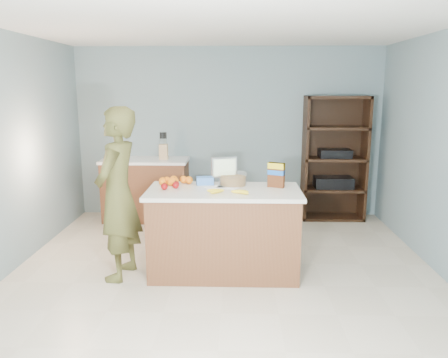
{
  "coord_description": "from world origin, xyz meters",
  "views": [
    {
      "loc": [
        0.13,
        -4.01,
        1.92
      ],
      "look_at": [
        0.0,
        0.35,
        1.0
      ],
      "focal_mm": 35.0,
      "sensor_mm": 36.0,
      "label": 1
    }
  ],
  "objects_px": {
    "shelving_unit": "(334,161)",
    "tv": "(224,168)",
    "cereal_box": "(276,173)",
    "person": "(118,194)",
    "counter_peninsula": "(224,235)"
  },
  "relations": [
    {
      "from": "counter_peninsula",
      "to": "shelving_unit",
      "type": "xyz_separation_m",
      "value": [
        1.55,
        2.05,
        0.45
      ]
    },
    {
      "from": "cereal_box",
      "to": "shelving_unit",
      "type": "bearing_deg",
      "value": 62.25
    },
    {
      "from": "person",
      "to": "tv",
      "type": "relative_size",
      "value": 6.18
    },
    {
      "from": "cereal_box",
      "to": "person",
      "type": "bearing_deg",
      "value": -171.35
    },
    {
      "from": "shelving_unit",
      "to": "tv",
      "type": "height_order",
      "value": "shelving_unit"
    },
    {
      "from": "shelving_unit",
      "to": "cereal_box",
      "type": "bearing_deg",
      "value": -117.75
    },
    {
      "from": "shelving_unit",
      "to": "tv",
      "type": "xyz_separation_m",
      "value": [
        -1.56,
        -1.73,
        0.19
      ]
    },
    {
      "from": "shelving_unit",
      "to": "cereal_box",
      "type": "height_order",
      "value": "shelving_unit"
    },
    {
      "from": "counter_peninsula",
      "to": "person",
      "type": "distance_m",
      "value": 1.16
    },
    {
      "from": "counter_peninsula",
      "to": "tv",
      "type": "xyz_separation_m",
      "value": [
        -0.01,
        0.32,
        0.64
      ]
    },
    {
      "from": "shelving_unit",
      "to": "person",
      "type": "relative_size",
      "value": 1.03
    },
    {
      "from": "person",
      "to": "tv",
      "type": "distance_m",
      "value": 1.15
    },
    {
      "from": "person",
      "to": "tv",
      "type": "height_order",
      "value": "person"
    },
    {
      "from": "shelving_unit",
      "to": "tv",
      "type": "relative_size",
      "value": 6.38
    },
    {
      "from": "shelving_unit",
      "to": "cereal_box",
      "type": "relative_size",
      "value": 7.0
    }
  ]
}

